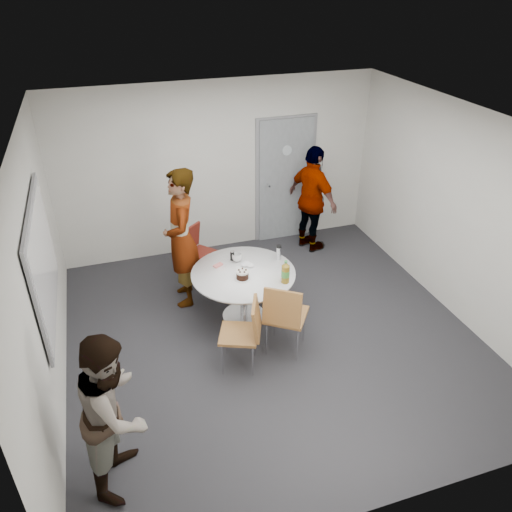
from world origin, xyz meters
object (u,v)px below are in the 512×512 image
object	(u,v)px
table	(246,278)
chair_near_left	(247,328)
person_main	(181,239)
person_left	(115,410)
door	(285,181)
person_right	(313,200)
chair_near_right	(284,313)
whiteboard	(43,261)
chair_far	(197,248)

from	to	relation	value
table	chair_near_left	distance (m)	0.95
person_main	person_left	world-z (taller)	person_main
door	person_right	size ratio (longest dim) A/B	1.22
chair_near_left	person_right	world-z (taller)	person_right
chair_near_right	person_right	world-z (taller)	person_right
chair_near_left	person_main	bearing A→B (deg)	37.33
chair_near_left	whiteboard	bearing A→B (deg)	95.06
table	chair_near_right	xyz separation A→B (m)	(0.22, -0.84, -0.01)
chair_near_left	person_left	xyz separation A→B (m)	(-1.49, -1.02, 0.26)
chair_far	person_left	distance (m)	3.35
person_main	person_right	size ratio (longest dim) A/B	1.11
person_main	person_right	world-z (taller)	person_main
whiteboard	person_right	distance (m)	4.25
table	person_right	size ratio (longest dim) A/B	0.77
chair_near_left	person_right	bearing A→B (deg)	-15.27
chair_near_left	chair_near_right	size ratio (longest dim) A/B	0.92
person_main	chair_near_left	bearing A→B (deg)	20.63
door	person_left	xyz separation A→B (m)	(-3.05, -3.93, -0.22)
table	person_main	distance (m)	1.01
person_main	person_left	distance (m)	2.80
whiteboard	chair_near_right	distance (m)	2.68
table	chair_far	size ratio (longest dim) A/B	1.57
whiteboard	person_left	xyz separation A→B (m)	(0.51, -1.64, -0.65)
door	chair_far	distance (m)	1.97
chair_near_left	person_main	xyz separation A→B (m)	(-0.42, 1.56, 0.42)
whiteboard	person_main	size ratio (longest dim) A/B	0.98
chair_near_right	person_main	world-z (taller)	person_main
chair_near_left	person_main	size ratio (longest dim) A/B	0.46
person_left	person_right	bearing A→B (deg)	-24.30
chair_near_right	person_main	distance (m)	1.78
door	chair_near_left	distance (m)	3.33
person_right	chair_near_right	bearing A→B (deg)	130.14
whiteboard	chair_far	distance (m)	2.52
chair_far	door	bearing A→B (deg)	166.76
table	chair_near_left	size ratio (longest dim) A/B	1.49
table	person_right	distance (m)	2.16
door	person_right	xyz separation A→B (m)	(0.27, -0.53, -0.16)
door	chair_near_right	world-z (taller)	door
table	chair_near_left	xyz separation A→B (m)	(-0.27, -0.91, -0.06)
chair_far	chair_near_right	bearing A→B (deg)	66.82
chair_near_left	person_left	distance (m)	1.82
table	chair_far	xyz separation A→B (m)	(-0.40, 1.12, -0.09)
chair_far	person_right	bearing A→B (deg)	149.34
chair_near_right	person_right	bearing A→B (deg)	94.70
door	person_right	world-z (taller)	door
chair_near_left	person_left	bearing A→B (deg)	146.74
table	person_right	xyz separation A→B (m)	(1.56, 1.46, 0.26)
chair_near_right	person_right	xyz separation A→B (m)	(1.35, 2.30, 0.27)
whiteboard	person_main	bearing A→B (deg)	30.68
chair_near_left	person_right	size ratio (longest dim) A/B	0.52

